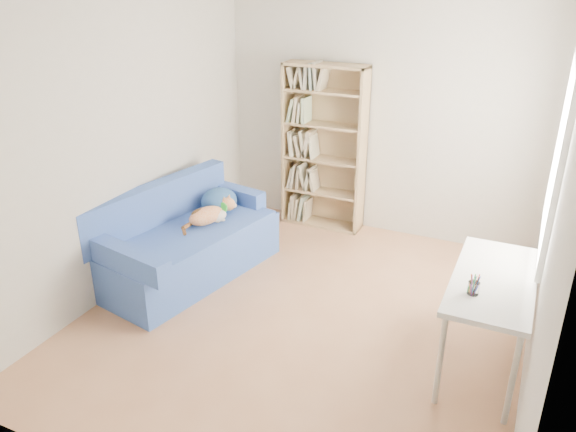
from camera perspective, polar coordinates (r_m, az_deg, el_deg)
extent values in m
plane|color=#AE754E|center=(4.90, 1.73, -10.10)|extent=(4.00, 4.00, 0.00)
cube|color=silver|center=(6.13, 9.44, 9.96)|extent=(3.50, 0.04, 2.60)
cube|color=silver|center=(2.76, -14.82, -8.36)|extent=(3.50, 0.04, 2.60)
cube|color=silver|center=(5.22, -16.14, 6.91)|extent=(0.04, 4.00, 2.60)
cube|color=silver|center=(4.02, 25.55, 0.45)|extent=(0.04, 4.00, 2.60)
cube|color=white|center=(4.52, 26.12, 5.51)|extent=(0.01, 1.20, 1.30)
cube|color=#27458E|center=(5.50, -10.05, -3.76)|extent=(1.17, 1.91, 0.45)
cube|color=#27458E|center=(5.51, -13.31, 1.05)|extent=(0.50, 1.78, 0.44)
cube|color=#27458E|center=(5.98, -5.89, 2.21)|extent=(0.86, 0.32, 0.20)
cube|color=#27458E|center=(4.79, -15.79, -4.35)|extent=(0.86, 0.32, 0.20)
cube|color=#27458E|center=(5.38, -10.05, -1.51)|extent=(1.12, 1.77, 0.05)
ellipsoid|color=#295086|center=(5.72, -7.02, 1.50)|extent=(0.35, 0.39, 0.27)
ellipsoid|color=#C14F16|center=(5.43, -8.32, 0.02)|extent=(0.31, 0.43, 0.16)
ellipsoid|color=silver|center=(5.49, -7.19, 0.17)|extent=(0.17, 0.19, 0.10)
ellipsoid|color=#37200F|center=(5.39, -8.86, 0.26)|extent=(0.17, 0.22, 0.08)
sphere|color=#C14F16|center=(5.62, -6.65, 1.38)|extent=(0.14, 0.14, 0.14)
cone|color=#C14F16|center=(5.63, -6.68, 2.14)|extent=(0.07, 0.07, 0.07)
cone|color=#C14F16|center=(5.58, -7.02, 1.91)|extent=(0.06, 0.07, 0.07)
cylinder|color=green|center=(5.57, -7.05, 0.96)|extent=(0.11, 0.06, 0.11)
cylinder|color=#37200F|center=(5.28, -9.77, -1.15)|extent=(0.05, 0.15, 0.05)
cube|color=tan|center=(6.43, -0.06, 7.37)|extent=(0.03, 0.29, 1.83)
cube|color=tan|center=(6.12, 7.53, 6.32)|extent=(0.03, 0.29, 1.83)
cube|color=tan|center=(6.06, 3.88, 15.06)|extent=(0.92, 0.29, 0.03)
cube|color=tan|center=(6.58, 3.45, -0.66)|extent=(0.92, 0.29, 0.03)
cube|color=tan|center=(6.38, 4.09, 7.19)|extent=(0.92, 0.02, 1.83)
cube|color=white|center=(4.22, 20.19, -6.14)|extent=(0.55, 1.21, 0.04)
cylinder|color=silver|center=(4.89, 22.93, -7.42)|extent=(0.04, 0.04, 0.71)
cylinder|color=silver|center=(3.96, 21.84, -15.18)|extent=(0.04, 0.04, 0.71)
cylinder|color=silver|center=(4.90, 17.66, -6.49)|extent=(0.04, 0.04, 0.71)
cylinder|color=silver|center=(3.97, 15.18, -13.97)|extent=(0.04, 0.04, 0.71)
cylinder|color=white|center=(3.95, 18.32, -6.97)|extent=(0.08, 0.08, 0.09)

